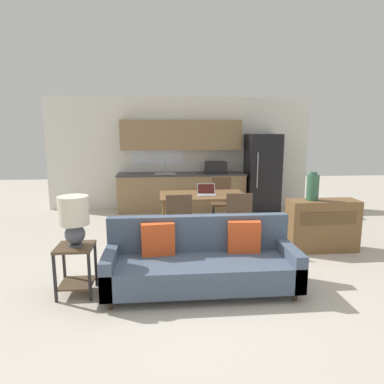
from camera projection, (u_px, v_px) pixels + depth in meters
The scene contains 14 objects.
ground_plane at pixel (204, 292), 4.09m from camera, with size 20.00×20.00×0.00m, color beige.
wall_back at pixel (180, 153), 8.38m from camera, with size 6.40×0.07×2.70m.
kitchen_counter at pixel (182, 175), 8.18m from camera, with size 3.03×0.65×2.15m.
refrigerator at pixel (262, 172), 8.23m from camera, with size 0.76×0.76×1.82m.
dining_table at pixel (203, 198), 6.14m from camera, with size 1.52×0.92×0.78m.
couch at pixel (201, 262), 4.15m from camera, with size 2.27×0.80×0.86m.
side_table at pixel (76, 262), 3.99m from camera, with size 0.42×0.42×0.59m.
table_lamp at pixel (74, 217), 3.91m from camera, with size 0.34×0.34×0.58m.
credenza at pixel (322, 225), 5.46m from camera, with size 1.10×0.40×0.82m.
vase at pixel (313, 187), 5.36m from camera, with size 0.19×0.19×0.45m.
dining_chair_far_right at pixel (221, 199), 7.03m from camera, with size 0.46×0.46×0.95m.
dining_chair_near_left at pixel (178, 221), 5.32m from camera, with size 0.45×0.45×0.95m.
dining_chair_near_right at pixel (238, 219), 5.43m from camera, with size 0.48×0.48×0.95m.
laptop at pixel (206, 192), 6.07m from camera, with size 0.33×0.26×0.20m.
Camera 1 is at (-0.49, -3.78, 1.91)m, focal length 32.00 mm.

